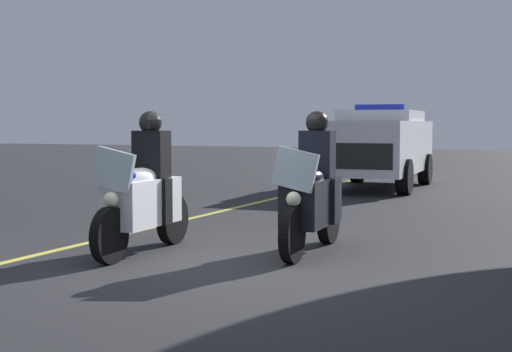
% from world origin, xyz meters
% --- Properties ---
extents(ground_plane, '(80.00, 80.00, 0.00)m').
position_xyz_m(ground_plane, '(0.00, 0.00, 0.00)').
color(ground_plane, '#28282B').
extents(lane_stripe_center, '(48.00, 0.12, 0.01)m').
position_xyz_m(lane_stripe_center, '(0.00, -2.12, 0.00)').
color(lane_stripe_center, '#E0D14C').
rests_on(lane_stripe_center, ground).
extents(police_motorcycle_lead_left, '(2.14, 0.60, 1.72)m').
position_xyz_m(police_motorcycle_lead_left, '(-0.18, -1.03, 0.70)').
color(police_motorcycle_lead_left, black).
rests_on(police_motorcycle_lead_left, ground).
extents(police_motorcycle_lead_right, '(2.14, 0.60, 1.72)m').
position_xyz_m(police_motorcycle_lead_right, '(-1.05, 0.81, 0.70)').
color(police_motorcycle_lead_right, black).
rests_on(police_motorcycle_lead_right, ground).
extents(police_suv, '(4.99, 2.28, 2.05)m').
position_xyz_m(police_suv, '(-10.31, -0.79, 1.07)').
color(police_suv, silver).
rests_on(police_suv, ground).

